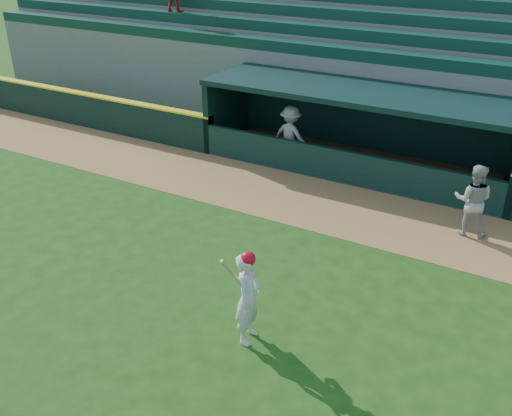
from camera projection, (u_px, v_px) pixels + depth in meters
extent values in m
plane|color=#1E4711|center=(217.00, 295.00, 11.65)|extent=(120.00, 120.00, 0.00)
cube|color=olive|center=(316.00, 203.00, 15.44)|extent=(40.00, 3.00, 0.01)
cube|color=black|center=(43.00, 102.00, 21.87)|extent=(15.50, 0.30, 1.20)
cube|color=yellow|center=(41.00, 86.00, 21.59)|extent=(15.50, 0.32, 0.06)
imported|color=#A09F9B|center=(473.00, 200.00, 13.53)|extent=(0.95, 0.78, 1.81)
imported|color=#A6A6A1|center=(291.00, 136.00, 17.50)|extent=(1.28, 0.85, 1.86)
cube|color=slate|center=(354.00, 167.00, 17.60)|extent=(9.00, 2.60, 0.04)
cube|color=black|center=(227.00, 110.00, 19.12)|extent=(0.20, 2.60, 2.30)
cube|color=black|center=(372.00, 121.00, 18.09)|extent=(9.40, 0.20, 2.30)
cube|color=black|center=(360.00, 92.00, 16.53)|extent=(9.40, 2.80, 0.16)
cube|color=black|center=(340.00, 166.00, 16.44)|extent=(9.00, 0.16, 1.00)
cube|color=brown|center=(364.00, 152.00, 18.11)|extent=(8.40, 0.45, 0.10)
cube|color=slate|center=(378.00, 107.00, 18.36)|extent=(34.00, 0.85, 2.91)
cube|color=#0F3828|center=(382.00, 57.00, 17.53)|extent=(34.00, 0.60, 0.36)
cube|color=slate|center=(387.00, 94.00, 18.91)|extent=(34.00, 0.85, 3.36)
cube|color=#0F3828|center=(392.00, 37.00, 17.98)|extent=(34.00, 0.60, 0.36)
cube|color=slate|center=(396.00, 82.00, 19.47)|extent=(34.00, 0.85, 3.81)
cube|color=#0F3828|center=(402.00, 19.00, 18.43)|extent=(34.00, 0.60, 0.36)
cube|color=slate|center=(404.00, 70.00, 20.03)|extent=(34.00, 0.85, 4.26)
cube|color=#0F3828|center=(411.00, 1.00, 18.89)|extent=(34.00, 0.60, 0.36)
cube|color=slate|center=(412.00, 59.00, 20.58)|extent=(34.00, 0.85, 4.71)
cube|color=slate|center=(419.00, 48.00, 21.14)|extent=(34.00, 0.85, 5.16)
cube|color=slate|center=(426.00, 39.00, 21.69)|extent=(34.00, 0.85, 5.61)
cube|color=slate|center=(430.00, 36.00, 22.14)|extent=(34.50, 0.30, 5.61)
imported|color=silver|center=(248.00, 298.00, 10.05)|extent=(0.53, 0.71, 1.78)
sphere|color=red|center=(248.00, 259.00, 9.68)|extent=(0.27, 0.27, 0.27)
cylinder|color=tan|center=(232.00, 274.00, 9.69)|extent=(0.22, 0.51, 0.76)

